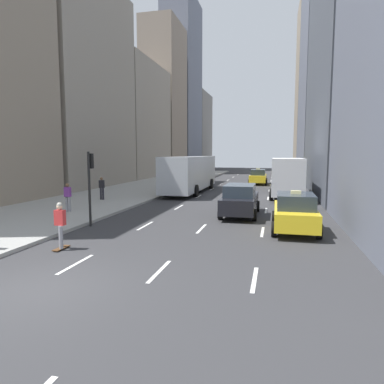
{
  "coord_description": "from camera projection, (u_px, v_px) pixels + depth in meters",
  "views": [
    {
      "loc": [
        5.88,
        -7.37,
        3.49
      ],
      "look_at": [
        1.65,
        10.03,
        1.49
      ],
      "focal_mm": 32.0,
      "sensor_mm": 36.0,
      "label": 1
    }
  ],
  "objects": [
    {
      "name": "ground_plane",
      "position": [
        39.0,
        289.0,
        8.88
      ],
      "size": [
        160.0,
        160.0,
        0.0
      ],
      "primitive_type": "plane",
      "color": "#333335"
    },
    {
      "name": "sidewalk_left",
      "position": [
        151.0,
        186.0,
        36.59
      ],
      "size": [
        8.0,
        66.0,
        0.15
      ],
      "primitive_type": "cube",
      "color": "#9E9E99",
      "rests_on": "ground"
    },
    {
      "name": "lane_markings",
      "position": [
        237.0,
        193.0,
        30.48
      ],
      "size": [
        5.72,
        56.0,
        0.01
      ],
      "color": "white",
      "rests_on": "ground"
    },
    {
      "name": "building_row_left",
      "position": [
        150.0,
        99.0,
        55.04
      ],
      "size": [
        6.0,
        83.74,
        35.93
      ],
      "color": "gray",
      "rests_on": "ground"
    },
    {
      "name": "building_row_right",
      "position": [
        343.0,
        39.0,
        33.58
      ],
      "size": [
        6.0,
        58.71,
        35.75
      ],
      "color": "slate",
      "rests_on": "ground"
    },
    {
      "name": "taxi_lead",
      "position": [
        295.0,
        212.0,
        15.42
      ],
      "size": [
        2.02,
        4.4,
        1.87
      ],
      "color": "yellow",
      "rests_on": "ground"
    },
    {
      "name": "taxi_second",
      "position": [
        258.0,
        177.0,
        39.13
      ],
      "size": [
        2.02,
        4.4,
        1.87
      ],
      "color": "yellow",
      "rests_on": "ground"
    },
    {
      "name": "taxi_third",
      "position": [
        284.0,
        178.0,
        36.64
      ],
      "size": [
        2.02,
        4.4,
        1.87
      ],
      "color": "yellow",
      "rests_on": "ground"
    },
    {
      "name": "sedan_black_near",
      "position": [
        240.0,
        200.0,
        19.33
      ],
      "size": [
        2.02,
        4.9,
        1.79
      ],
      "color": "black",
      "rests_on": "ground"
    },
    {
      "name": "city_bus",
      "position": [
        190.0,
        173.0,
        31.08
      ],
      "size": [
        2.8,
        11.61,
        3.25
      ],
      "color": "#B7BCC1",
      "rests_on": "ground"
    },
    {
      "name": "box_truck",
      "position": [
        287.0,
        176.0,
        27.32
      ],
      "size": [
        2.58,
        8.4,
        3.15
      ],
      "color": "#262628",
      "rests_on": "ground"
    },
    {
      "name": "skateboarder",
      "position": [
        60.0,
        224.0,
        12.44
      ],
      "size": [
        0.36,
        0.8,
        1.75
      ],
      "color": "brown",
      "rests_on": "ground"
    },
    {
      "name": "pedestrian_mid_block",
      "position": [
        68.0,
        196.0,
        19.87
      ],
      "size": [
        0.36,
        0.22,
        1.65
      ],
      "color": "gray",
      "rests_on": "sidewalk_left"
    },
    {
      "name": "pedestrian_far_walking",
      "position": [
        102.0,
        187.0,
        25.03
      ],
      "size": [
        0.36,
        0.22,
        1.65
      ],
      "color": "#23232D",
      "rests_on": "sidewalk_left"
    },
    {
      "name": "traffic_light_pole",
      "position": [
        90.0,
        176.0,
        16.39
      ],
      "size": [
        0.24,
        0.42,
        3.6
      ],
      "color": "black",
      "rests_on": "ground"
    }
  ]
}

